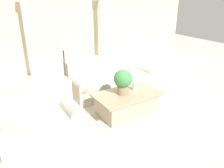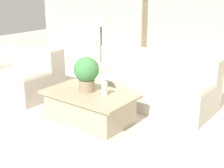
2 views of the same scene
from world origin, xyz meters
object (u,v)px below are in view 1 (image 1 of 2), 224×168
Objects in this scene: potted_plant at (123,80)px; floor_lamp at (63,47)px; loveseat at (38,117)px; sofa_long at (111,77)px; coffee_table at (127,103)px.

potted_plant is 1.56m from floor_lamp.
loveseat is 2.66× the size of potted_plant.
floor_lamp is (-1.16, 0.13, 0.91)m from sofa_long.
loveseat is (-2.11, -1.00, 0.01)m from sofa_long.
sofa_long and loveseat have the same top height.
coffee_table is (1.79, -0.19, -0.12)m from loveseat.
potted_plant is at bearing -59.42° from floor_lamp.
sofa_long is 1.48m from floor_lamp.
coffee_table is 0.91× the size of floor_lamp.
potted_plant is at bearing 153.02° from coffee_table.
floor_lamp is (-0.84, 1.32, 1.02)m from coffee_table.
loveseat is at bearing 173.94° from coffee_table.
sofa_long is 1.49× the size of floor_lamp.
potted_plant is 0.35× the size of floor_lamp.
sofa_long is at bearing 25.31° from loveseat.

